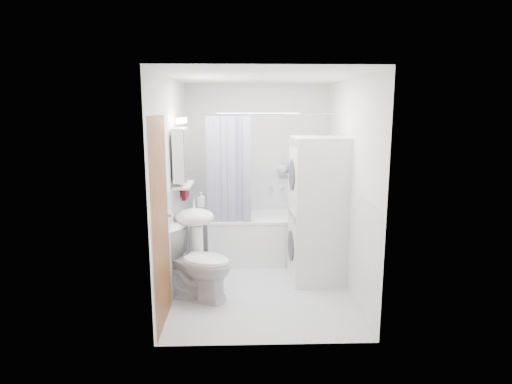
{
  "coord_description": "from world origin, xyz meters",
  "views": [
    {
      "loc": [
        -0.21,
        -4.76,
        2.05
      ],
      "look_at": [
        -0.06,
        0.15,
        1.1
      ],
      "focal_mm": 30.0,
      "sensor_mm": 36.0,
      "label": 1
    }
  ],
  "objects_px": {
    "bathtub": "(269,235)",
    "washer_dryer": "(317,210)",
    "toilet": "(197,263)",
    "sink": "(196,230)"
  },
  "relations": [
    {
      "from": "bathtub",
      "to": "washer_dryer",
      "type": "distance_m",
      "value": 1.05
    },
    {
      "from": "bathtub",
      "to": "toilet",
      "type": "bearing_deg",
      "value": -125.24
    },
    {
      "from": "bathtub",
      "to": "toilet",
      "type": "height_order",
      "value": "toilet"
    },
    {
      "from": "sink",
      "to": "toilet",
      "type": "distance_m",
      "value": 0.41
    },
    {
      "from": "bathtub",
      "to": "washer_dryer",
      "type": "relative_size",
      "value": 0.95
    },
    {
      "from": "bathtub",
      "to": "toilet",
      "type": "distance_m",
      "value": 1.5
    },
    {
      "from": "bathtub",
      "to": "sink",
      "type": "distance_m",
      "value": 1.36
    },
    {
      "from": "washer_dryer",
      "to": "toilet",
      "type": "bearing_deg",
      "value": -163.36
    },
    {
      "from": "sink",
      "to": "bathtub",
      "type": "bearing_deg",
      "value": 46.71
    },
    {
      "from": "sink",
      "to": "washer_dryer",
      "type": "height_order",
      "value": "washer_dryer"
    }
  ]
}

